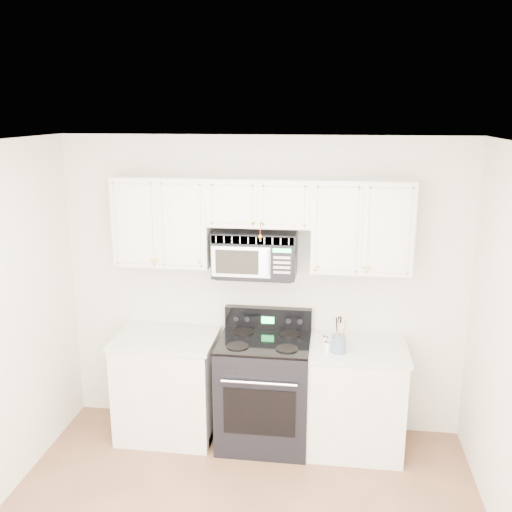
# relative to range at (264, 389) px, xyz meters

# --- Properties ---
(room) EXTENTS (3.51, 3.51, 2.61)m
(room) POSITION_rel_range_xyz_m (-0.05, -1.43, 0.82)
(room) COLOR brown
(room) RESTS_ON ground
(base_cabinet_left) EXTENTS (0.86, 0.65, 0.92)m
(base_cabinet_left) POSITION_rel_range_xyz_m (-0.85, 0.01, -0.06)
(base_cabinet_left) COLOR silver
(base_cabinet_left) RESTS_ON ground
(base_cabinet_right) EXTENTS (0.86, 0.65, 0.92)m
(base_cabinet_right) POSITION_rel_range_xyz_m (0.75, 0.01, -0.06)
(base_cabinet_right) COLOR silver
(base_cabinet_right) RESTS_ON ground
(range) EXTENTS (0.76, 0.69, 1.12)m
(range) POSITION_rel_range_xyz_m (0.00, 0.00, 0.00)
(range) COLOR black
(range) RESTS_ON ground
(upper_cabinets) EXTENTS (2.44, 0.37, 0.75)m
(upper_cabinets) POSITION_rel_range_xyz_m (-0.05, 0.16, 1.45)
(upper_cabinets) COLOR silver
(upper_cabinets) RESTS_ON ground
(microwave) EXTENTS (0.69, 0.39, 0.38)m
(microwave) POSITION_rel_range_xyz_m (-0.10, 0.14, 1.16)
(microwave) COLOR black
(microwave) RESTS_ON ground
(utensil_crock) EXTENTS (0.11, 0.11, 0.30)m
(utensil_crock) POSITION_rel_range_xyz_m (0.61, -0.14, 0.51)
(utensil_crock) COLOR slate
(utensil_crock) RESTS_ON base_cabinet_right
(shaker_salt) EXTENTS (0.04, 0.04, 0.10)m
(shaker_salt) POSITION_rel_range_xyz_m (0.52, -0.15, 0.49)
(shaker_salt) COLOR white
(shaker_salt) RESTS_ON base_cabinet_right
(shaker_pepper) EXTENTS (0.05, 0.05, 0.11)m
(shaker_pepper) POSITION_rel_range_xyz_m (0.51, -0.05, 0.49)
(shaker_pepper) COLOR white
(shaker_pepper) RESTS_ON base_cabinet_right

